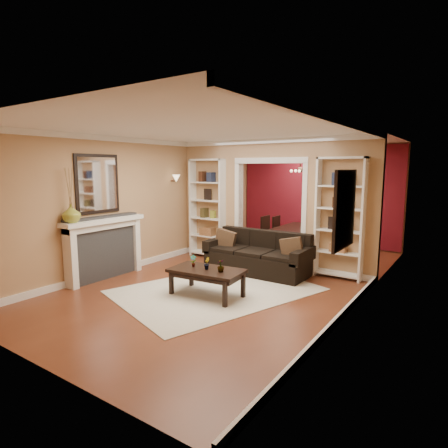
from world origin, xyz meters
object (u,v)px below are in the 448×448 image
Objects in this scene: bookshelf_right at (340,219)px; dining_table at (298,239)px; coffee_table at (207,283)px; fireplace at (105,249)px; sofa at (257,253)px; bookshelf_left at (208,209)px.

bookshelf_right reaches higher than dining_table.
coffee_table is 0.71× the size of fireplace.
coffee_table is 0.71× the size of dining_table.
dining_table is (-0.15, 2.42, -0.12)m from sofa.
fireplace is (-0.54, -2.53, -0.57)m from bookshelf_left.
dining_table is at bearing 50.75° from bookshelf_left.
sofa is at bearing -158.12° from bookshelf_right.
coffee_table is 2.23m from fireplace.
bookshelf_right is 2.58m from dining_table.
bookshelf_left and bookshelf_right have the same top height.
coffee_table is 0.52× the size of bookshelf_left.
bookshelf_right is (1.46, 2.25, 0.92)m from coffee_table.
bookshelf_left is at bearing 77.95° from fireplace.
dining_table is at bearing 93.61° from sofa.
sofa reaches higher than coffee_table.
fireplace is (-2.18, -0.28, 0.35)m from coffee_table.
bookshelf_right is at bearing 0.00° from bookshelf_left.
sofa is 2.43m from dining_table.
dining_table is (2.04, 4.37, -0.28)m from fireplace.
sofa is 1.72m from bookshelf_right.
sofa is 1.68m from coffee_table.
sofa reaches higher than dining_table.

